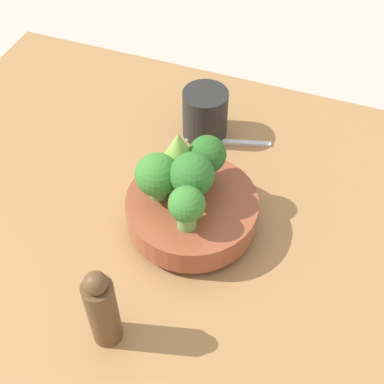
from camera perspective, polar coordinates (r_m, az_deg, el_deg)
ground_plane at (r=0.95m, az=-1.65°, el=-3.85°), size 6.00×6.00×0.00m
table at (r=0.93m, az=-1.69°, el=-2.97°), size 1.06×0.78×0.05m
bowl at (r=0.86m, az=-0.00°, el=-1.99°), size 0.21×0.21×0.06m
broccoli_floret_front at (r=0.84m, az=1.63°, el=3.85°), size 0.06×0.06×0.09m
romanesco_piece_near at (r=0.83m, az=-1.17°, el=4.32°), size 0.06×0.06×0.10m
broccoli_floret_right at (r=0.82m, az=-3.73°, el=1.75°), size 0.07×0.07×0.08m
broccoli_floret_center at (r=0.80m, az=-0.00°, el=1.77°), size 0.07×0.07×0.09m
broccoli_floret_back at (r=0.78m, az=-0.56°, el=-1.52°), size 0.06×0.06×0.08m
cup at (r=1.01m, az=1.40°, el=8.35°), size 0.08×0.08×0.10m
pepper_mill at (r=0.73m, az=-9.57°, el=-12.21°), size 0.04×0.04×0.15m
fork at (r=1.02m, az=3.87°, el=5.35°), size 0.16×0.05×0.01m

